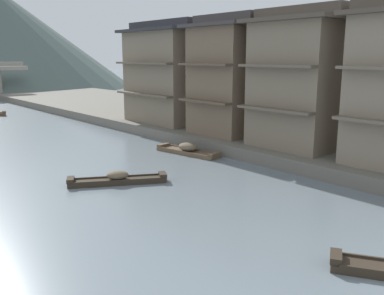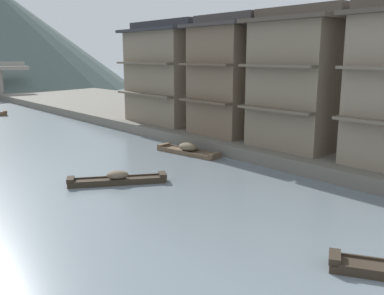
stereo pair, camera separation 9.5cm
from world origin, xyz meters
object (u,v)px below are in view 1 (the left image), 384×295
at_px(boat_moored_second, 118,179).
at_px(boat_moored_far, 188,150).
at_px(house_waterfront_second, 306,79).
at_px(house_waterfront_narrow, 171,73).
at_px(house_waterfront_tall, 234,76).

xyz_separation_m(boat_moored_second, boat_moored_far, (7.28, 2.93, 0.04)).
bearing_deg(house_waterfront_second, house_waterfront_narrow, 90.78).
xyz_separation_m(boat_moored_second, house_waterfront_tall, (12.38, 3.59, 4.90)).
bearing_deg(boat_moored_far, house_waterfront_second, -47.05).
bearing_deg(boat_moored_second, house_waterfront_second, -12.19).
height_order(boat_moored_second, house_waterfront_narrow, house_waterfront_narrow).
distance_m(boat_moored_second, boat_moored_far, 7.84).
xyz_separation_m(boat_moored_far, house_waterfront_second, (5.24, -5.63, 4.86)).
relative_size(boat_moored_second, house_waterfront_narrow, 0.56).
distance_m(boat_moored_second, house_waterfront_second, 13.71).
bearing_deg(boat_moored_second, house_waterfront_tall, 16.18).
relative_size(boat_moored_second, house_waterfront_second, 0.56).
distance_m(house_waterfront_second, house_waterfront_tall, 6.30).
height_order(house_waterfront_second, house_waterfront_narrow, same).
bearing_deg(boat_moored_far, boat_moored_second, -158.10).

